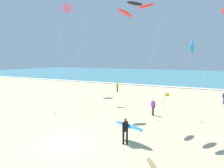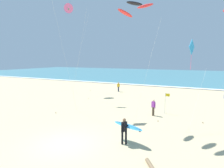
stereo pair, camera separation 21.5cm
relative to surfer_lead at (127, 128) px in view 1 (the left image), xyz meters
The scene contains 12 objects.
ground_plane 4.02m from the surfer_lead, 152.87° to the right, with size 160.00×160.00×0.00m, color #CCB789.
ocean_water 56.03m from the surfer_lead, 93.53° to the left, with size 160.00×60.00×0.08m, color teal.
shoreline_foam 26.46m from the surfer_lead, 97.50° to the left, with size 160.00×1.36×0.01m, color white.
surfer_lead is the anchor object (origin of this frame).
kite_diamond_cobalt_far 6.54m from the surfer_lead, 38.14° to the left, with size 1.19×4.25×6.65m.
kite_delta_rose_high 22.98m from the surfer_lead, 138.45° to the left, with size 2.44×3.65×13.79m.
kite_arc_charcoal_close 8.46m from the surfer_lead, 100.35° to the left, with size 3.10×3.73×9.45m.
bystander_purple_top 6.64m from the surfer_lead, 88.47° to the left, with size 0.45×0.31×1.59m.
bystander_yellow_top 18.98m from the surfer_lead, 115.35° to the left, with size 0.32×0.44×1.59m.
bystander_blue_top 16.16m from the surfer_lead, 64.67° to the left, with size 0.48×0.27×1.59m.
lifeguard_flag 7.88m from the surfer_lead, 81.86° to the left, with size 0.45×0.05×2.10m.
driftwood_log 2.97m from the surfer_lead, 42.51° to the right, with size 0.20×0.20×1.04m, color #846B4C.
Camera 1 is at (7.36, -8.85, 5.38)m, focal length 29.59 mm.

